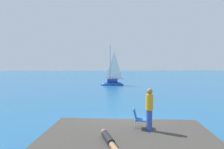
{
  "coord_description": "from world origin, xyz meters",
  "views": [
    {
      "loc": [
        -1.0,
        -10.88,
        3.4
      ],
      "look_at": [
        0.33,
        15.67,
        1.9
      ],
      "focal_mm": 32.88,
      "sensor_mm": 36.0,
      "label": 1
    }
  ],
  "objects_px": {
    "beach_chair": "(139,117)",
    "sailboat_near": "(112,83)",
    "person_standing": "(149,108)",
    "person_sunbather": "(109,140)"
  },
  "relations": [
    {
      "from": "sailboat_near",
      "to": "person_standing",
      "type": "distance_m",
      "value": 23.27
    },
    {
      "from": "sailboat_near",
      "to": "person_sunbather",
      "type": "xyz_separation_m",
      "value": [
        -1.4,
        -24.38,
        0.57
      ]
    },
    {
      "from": "sailboat_near",
      "to": "beach_chair",
      "type": "relative_size",
      "value": 8.4
    },
    {
      "from": "sailboat_near",
      "to": "person_standing",
      "type": "bearing_deg",
      "value": 91.63
    },
    {
      "from": "person_sunbather",
      "to": "person_standing",
      "type": "height_order",
      "value": "person_standing"
    },
    {
      "from": "person_sunbather",
      "to": "beach_chair",
      "type": "height_order",
      "value": "beach_chair"
    },
    {
      "from": "person_sunbather",
      "to": "beach_chair",
      "type": "xyz_separation_m",
      "value": [
        1.23,
        1.46,
        0.33
      ]
    },
    {
      "from": "person_standing",
      "to": "beach_chair",
      "type": "height_order",
      "value": "person_standing"
    },
    {
      "from": "sailboat_near",
      "to": "person_sunbather",
      "type": "distance_m",
      "value": 24.43
    },
    {
      "from": "beach_chair",
      "to": "sailboat_near",
      "type": "bearing_deg",
      "value": 100.16
    }
  ]
}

